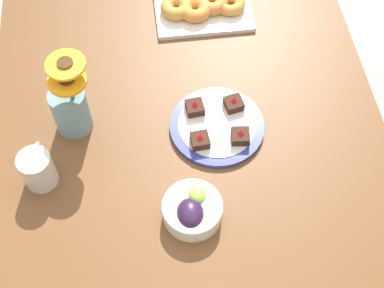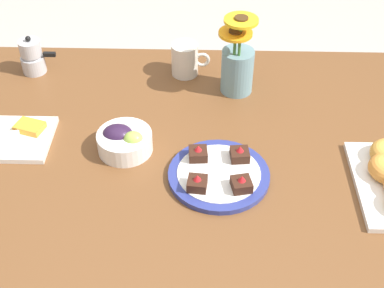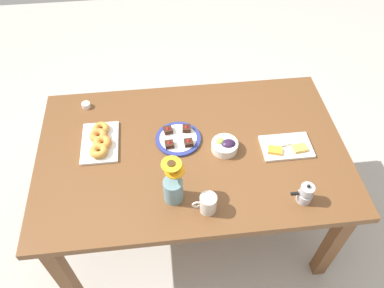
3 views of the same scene
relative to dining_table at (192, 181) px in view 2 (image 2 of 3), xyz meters
name	(u,v)px [view 2 (image 2 of 3)]	position (x,y,z in m)	size (l,w,h in m)	color
dining_table	(192,181)	(0.00, 0.00, 0.00)	(1.60, 1.00, 0.74)	brown
coffee_mug	(185,59)	(-0.03, 0.36, 0.14)	(0.11, 0.08, 0.10)	beige
grape_bowl	(124,140)	(-0.17, 0.02, 0.12)	(0.14, 0.14, 0.07)	white
cheese_platter	(2,137)	(-0.49, 0.05, 0.10)	(0.26, 0.17, 0.03)	white
dessert_plate	(219,174)	(0.07, -0.07, 0.10)	(0.24, 0.24, 0.05)	navy
flower_vase	(237,66)	(0.12, 0.28, 0.17)	(0.10, 0.11, 0.24)	#6B939E
moka_pot	(32,57)	(-0.48, 0.36, 0.13)	(0.11, 0.07, 0.12)	#B7B7BC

